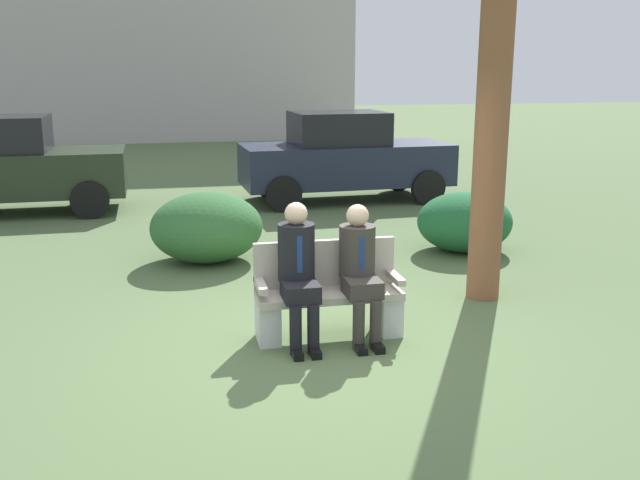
% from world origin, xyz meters
% --- Properties ---
extents(ground_plane, '(80.00, 80.00, 0.00)m').
position_xyz_m(ground_plane, '(0.00, 0.00, 0.00)').
color(ground_plane, '#526840').
extents(park_bench, '(1.36, 0.44, 0.90)m').
position_xyz_m(park_bench, '(0.16, 0.33, 0.40)').
color(park_bench, '#B7AD9E').
rests_on(park_bench, ground).
extents(seated_man_left, '(0.34, 0.72, 1.31)m').
position_xyz_m(seated_man_left, '(-0.15, 0.22, 0.73)').
color(seated_man_left, black).
rests_on(seated_man_left, ground).
extents(seated_man_right, '(0.34, 0.72, 1.26)m').
position_xyz_m(seated_man_right, '(0.43, 0.21, 0.71)').
color(seated_man_right, '#38332D').
rests_on(seated_man_right, ground).
extents(shrub_near_bench, '(1.46, 1.34, 0.91)m').
position_xyz_m(shrub_near_bench, '(-0.80, 3.25, 0.46)').
color(shrub_near_bench, '#2E612F').
rests_on(shrub_near_bench, ground).
extents(shrub_mid_lawn, '(1.32, 1.21, 0.82)m').
position_xyz_m(shrub_mid_lawn, '(2.71, 3.04, 0.41)').
color(shrub_mid_lawn, '#1E5D31').
rests_on(shrub_mid_lawn, ground).
extents(parked_car_near, '(3.93, 1.78, 1.68)m').
position_xyz_m(parked_car_near, '(-3.99, 7.12, 0.84)').
color(parked_car_near, '#232D1E').
rests_on(parked_car_near, ground).
extents(parked_car_far, '(3.96, 1.85, 1.68)m').
position_xyz_m(parked_car_far, '(2.00, 7.09, 0.84)').
color(parked_car_far, '#1E2338').
rests_on(parked_car_far, ground).
extents(building_backdrop, '(15.59, 7.96, 9.44)m').
position_xyz_m(building_backdrop, '(-2.18, 22.35, 4.74)').
color(building_backdrop, '#B2A8A9').
rests_on(building_backdrop, ground).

